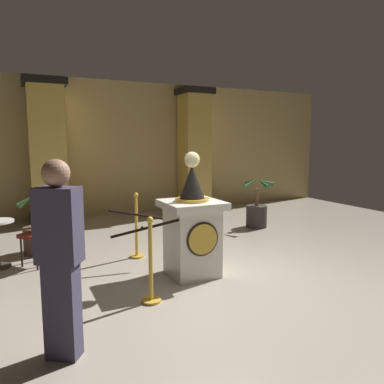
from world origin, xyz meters
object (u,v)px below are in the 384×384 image
Objects in this scene: bystander_guest at (60,254)px; potted_palm_right at (257,212)px; stanchion_near at (137,235)px; cafe_chair_red at (40,228)px; stanchion_far at (151,273)px; potted_palm_left at (39,236)px; pedestal_clock at (192,229)px.

potted_palm_right is at bearing 37.52° from bystander_guest.
bystander_guest reaches higher than stanchion_near.
stanchion_near is 3.18m from potted_palm_right.
bystander_guest reaches higher than cafe_chair_red.
potted_palm_right is at bearing 17.27° from stanchion_near.
potted_palm_right reaches higher than stanchion_far.
potted_palm_right is 0.65× the size of bystander_guest.
potted_palm_left is 0.93× the size of potted_palm_right.
pedestal_clock is 1.55× the size of potted_palm_right.
bystander_guest is at bearing -119.84° from stanchion_near.
potted_palm_left is at bearing 132.43° from pedestal_clock.
potted_palm_left is 4.47m from potted_palm_right.
cafe_chair_red is at bearing -171.76° from potted_palm_right.
cafe_chair_red is (-4.47, -0.65, 0.23)m from potted_palm_right.
pedestal_clock is 1.26m from stanchion_near.
potted_palm_left is at bearing 146.43° from stanchion_near.
pedestal_clock reaches higher than stanchion_far.
bystander_guest reaches higher than stanchion_far.
potted_palm_right is (3.40, 2.68, -0.02)m from stanchion_far.
potted_palm_left is at bearing 179.98° from potted_palm_right.
potted_palm_right is (4.47, -0.00, 0.05)m from potted_palm_left.
cafe_chair_red is at bearing -90.66° from potted_palm_left.
stanchion_far is at bearing -62.10° from cafe_chair_red.
stanchion_near is 2.92m from bystander_guest.
potted_palm_right is 5.66m from bystander_guest.
cafe_chair_red is (-1.43, 0.30, 0.19)m from stanchion_near.
bystander_guest is (-1.42, -2.48, 0.56)m from stanchion_near.
pedestal_clock is at bearing -67.38° from stanchion_near.
potted_palm_left is 0.60× the size of bystander_guest.
stanchion_far reaches higher than cafe_chair_red.
stanchion_far is 4.33m from potted_palm_right.
pedestal_clock is at bearing -47.57° from potted_palm_left.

